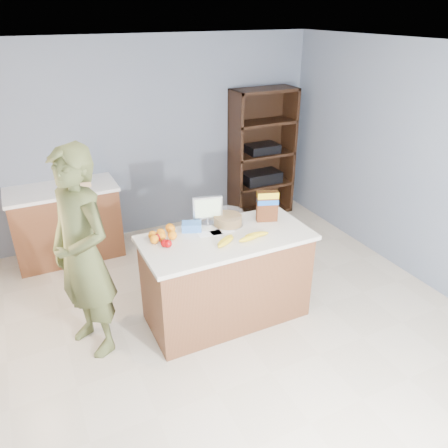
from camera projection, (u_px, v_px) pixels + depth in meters
name	position (u px, v px, depth m)	size (l,w,h in m)	color
floor	(240.00, 333.00, 4.13)	(4.50, 5.00, 0.02)	beige
walls	(244.00, 167.00, 3.39)	(4.52, 5.02, 2.51)	slate
counter_peninsula	(226.00, 281.00, 4.19)	(1.56, 0.76, 0.90)	brown
back_cabinet	(67.00, 223.00, 5.23)	(1.24, 0.62, 0.90)	brown
shelving_unit	(260.00, 155.00, 6.24)	(0.90, 0.40, 1.80)	black
person	(82.00, 255.00, 3.60)	(0.68, 0.45, 1.87)	#4A5029
knife_block	(84.00, 177.00, 5.01)	(0.12, 0.10, 0.31)	tan
envelopes	(216.00, 232.00, 4.03)	(0.34, 0.14, 0.00)	white
bananas	(239.00, 239.00, 3.87)	(0.54, 0.19, 0.05)	yellow
apples	(163.00, 241.00, 3.80)	(0.12, 0.21, 0.07)	#970406
oranges	(163.00, 234.00, 3.92)	(0.28, 0.24, 0.08)	orange
blue_carton	(192.00, 227.00, 4.05)	(0.18, 0.12, 0.08)	blue
salad_bowl	(228.00, 219.00, 4.16)	(0.30, 0.30, 0.13)	#267219
tv	(208.00, 209.00, 4.12)	(0.28, 0.12, 0.28)	silver
cereal_box	(267.00, 204.00, 4.18)	(0.22, 0.14, 0.30)	#592B14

